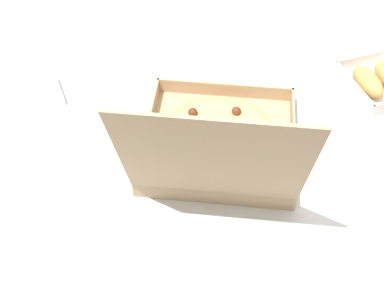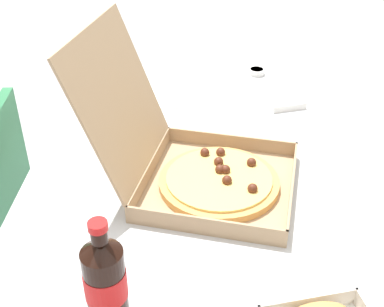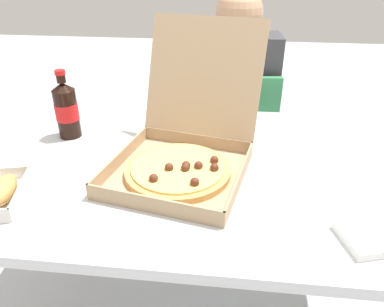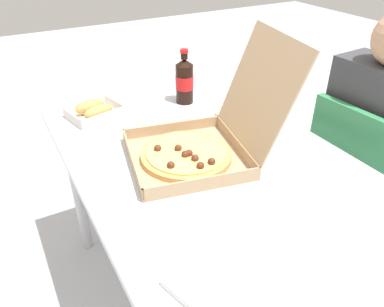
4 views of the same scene
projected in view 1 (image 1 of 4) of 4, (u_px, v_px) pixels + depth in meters
dining_table at (194, 190)px, 1.29m from camera, size 1.34×0.83×0.73m
pizza_box_open at (218, 144)px, 1.21m from camera, size 0.44×0.54×0.38m
bread_side_box at (378, 81)px, 1.40m from camera, size 0.19×0.22×0.06m
napkin_pile at (40, 95)px, 1.38m from camera, size 0.14×0.14×0.02m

